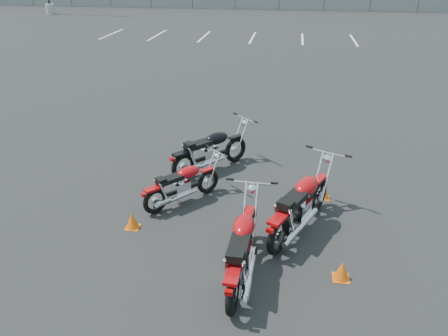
# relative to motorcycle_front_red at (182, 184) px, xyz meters

# --- Properties ---
(ground) EXTENTS (120.00, 120.00, 0.00)m
(ground) POSITION_rel_motorcycle_front_red_xyz_m (0.58, -0.21, -0.42)
(ground) COLOR black
(ground) RESTS_ON ground
(motorcycle_front_red) EXTENTS (1.52, 1.62, 0.92)m
(motorcycle_front_red) POSITION_rel_motorcycle_front_red_xyz_m (0.00, 0.00, 0.00)
(motorcycle_front_red) COLOR black
(motorcycle_front_red) RESTS_ON ground
(motorcycle_second_black) EXTENTS (1.80, 1.90, 1.08)m
(motorcycle_second_black) POSITION_rel_motorcycle_front_red_xyz_m (0.29, 1.55, 0.07)
(motorcycle_second_black) COLOR black
(motorcycle_second_black) RESTS_ON ground
(motorcycle_third_red) EXTENTS (1.47, 2.34, 1.18)m
(motorcycle_third_red) POSITION_rel_motorcycle_front_red_xyz_m (2.33, -0.65, 0.12)
(motorcycle_third_red) COLOR black
(motorcycle_third_red) RESTS_ON ground
(motorcycle_rear_red) EXTENTS (0.89, 2.30, 1.13)m
(motorcycle_rear_red) POSITION_rel_motorcycle_front_red_xyz_m (1.44, -2.05, 0.10)
(motorcycle_rear_red) COLOR black
(motorcycle_rear_red) RESTS_ON ground
(training_cone_near) EXTENTS (0.24, 0.24, 0.29)m
(training_cone_near) POSITION_rel_motorcycle_front_red_xyz_m (2.84, 0.61, -0.28)
(training_cone_near) COLOR #E1590B
(training_cone_near) RESTS_ON ground
(training_cone_far) EXTENTS (0.26, 0.26, 0.31)m
(training_cone_far) POSITION_rel_motorcycle_front_red_xyz_m (2.98, -1.89, -0.26)
(training_cone_far) COLOR #E1590B
(training_cone_far) RESTS_ON ground
(training_cone_extra) EXTENTS (0.26, 0.26, 0.30)m
(training_cone_extra) POSITION_rel_motorcycle_front_red_xyz_m (-0.71, -1.03, -0.27)
(training_cone_extra) COLOR #E1590B
(training_cone_extra) RESTS_ON ground
(chainlink_fence) EXTENTS (80.06, 0.06, 1.80)m
(chainlink_fence) POSITION_rel_motorcycle_front_red_xyz_m (0.58, 34.79, 0.48)
(chainlink_fence) COLOR slate
(chainlink_fence) RESTS_ON ground
(parking_line_stripes) EXTENTS (15.12, 4.00, 0.01)m
(parking_line_stripes) POSITION_rel_motorcycle_front_red_xyz_m (-1.92, 19.79, -0.41)
(parking_line_stripes) COLOR silver
(parking_line_stripes) RESTS_ON ground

